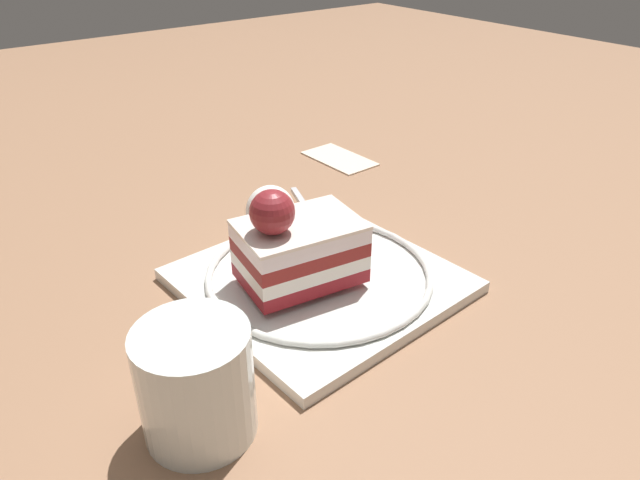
{
  "coord_description": "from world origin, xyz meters",
  "views": [
    {
      "loc": [
        0.34,
        -0.24,
        0.29
      ],
      "look_at": [
        0.0,
        0.02,
        0.05
      ],
      "focal_mm": 32.85,
      "sensor_mm": 36.0,
      "label": 1
    }
  ],
  "objects_px": {
    "cake_slice": "(296,251)",
    "folded_napkin": "(339,158)",
    "dessert_plate": "(320,278)",
    "drink_glass_near": "(197,388)",
    "whipped_cream_dollop": "(271,212)",
    "fork": "(312,217)"
  },
  "relations": [
    {
      "from": "drink_glass_near",
      "to": "folded_napkin",
      "type": "height_order",
      "value": "drink_glass_near"
    },
    {
      "from": "cake_slice",
      "to": "whipped_cream_dollop",
      "type": "bearing_deg",
      "value": 160.37
    },
    {
      "from": "drink_glass_near",
      "to": "whipped_cream_dollop",
      "type": "bearing_deg",
      "value": 134.48
    },
    {
      "from": "fork",
      "to": "drink_glass_near",
      "type": "bearing_deg",
      "value": -52.69
    },
    {
      "from": "dessert_plate",
      "to": "fork",
      "type": "bearing_deg",
      "value": 147.28
    },
    {
      "from": "dessert_plate",
      "to": "folded_napkin",
      "type": "bearing_deg",
      "value": 137.18
    },
    {
      "from": "dessert_plate",
      "to": "whipped_cream_dollop",
      "type": "xyz_separation_m",
      "value": [
        -0.08,
        0.0,
        0.03
      ]
    },
    {
      "from": "cake_slice",
      "to": "dessert_plate",
      "type": "bearing_deg",
      "value": 96.94
    },
    {
      "from": "dessert_plate",
      "to": "cake_slice",
      "type": "bearing_deg",
      "value": -83.06
    },
    {
      "from": "cake_slice",
      "to": "folded_napkin",
      "type": "relative_size",
      "value": 1.1
    },
    {
      "from": "cake_slice",
      "to": "drink_glass_near",
      "type": "relative_size",
      "value": 1.4
    },
    {
      "from": "dessert_plate",
      "to": "folded_napkin",
      "type": "xyz_separation_m",
      "value": [
        -0.21,
        0.2,
        -0.01
      ]
    },
    {
      "from": "fork",
      "to": "drink_glass_near",
      "type": "xyz_separation_m",
      "value": [
        0.16,
        -0.21,
        0.02
      ]
    },
    {
      "from": "dessert_plate",
      "to": "folded_napkin",
      "type": "relative_size",
      "value": 2.24
    },
    {
      "from": "whipped_cream_dollop",
      "to": "cake_slice",
      "type": "bearing_deg",
      "value": -19.63
    },
    {
      "from": "whipped_cream_dollop",
      "to": "drink_glass_near",
      "type": "bearing_deg",
      "value": -45.52
    },
    {
      "from": "dessert_plate",
      "to": "drink_glass_near",
      "type": "height_order",
      "value": "drink_glass_near"
    },
    {
      "from": "dessert_plate",
      "to": "fork",
      "type": "xyz_separation_m",
      "value": [
        -0.08,
        0.05,
        0.01
      ]
    },
    {
      "from": "drink_glass_near",
      "to": "folded_napkin",
      "type": "distance_m",
      "value": 0.46
    },
    {
      "from": "drink_glass_near",
      "to": "folded_napkin",
      "type": "xyz_separation_m",
      "value": [
        -0.29,
        0.36,
        -0.03
      ]
    },
    {
      "from": "cake_slice",
      "to": "fork",
      "type": "distance_m",
      "value": 0.12
    },
    {
      "from": "cake_slice",
      "to": "drink_glass_near",
      "type": "xyz_separation_m",
      "value": [
        0.08,
        -0.13,
        -0.01
      ]
    }
  ]
}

